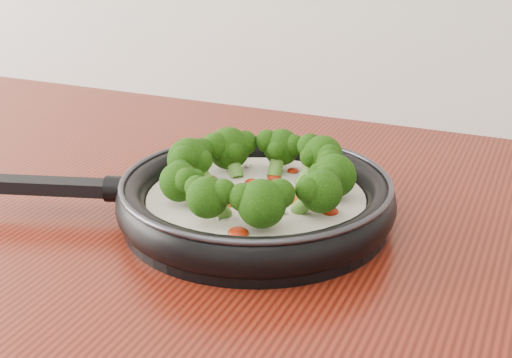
% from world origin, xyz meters
% --- Properties ---
extents(skillet, '(0.49, 0.37, 0.08)m').
position_xyz_m(skillet, '(-0.10, 1.10, 0.93)').
color(skillet, black).
rests_on(skillet, counter).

